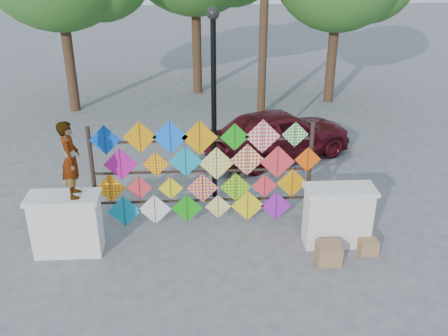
{
  "coord_description": "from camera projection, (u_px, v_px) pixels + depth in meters",
  "views": [
    {
      "loc": [
        -0.12,
        -8.78,
        5.77
      ],
      "look_at": [
        0.45,
        0.6,
        1.4
      ],
      "focal_mm": 40.0,
      "sensor_mm": 36.0,
      "label": 1
    }
  ],
  "objects": [
    {
      "name": "ground",
      "position": [
        204.0,
        242.0,
        10.38
      ],
      "size": [
        80.0,
        80.0,
        0.0
      ],
      "primitive_type": "plane",
      "color": "gray",
      "rests_on": "ground"
    },
    {
      "name": "cardboard_box_near",
      "position": [
        328.0,
        253.0,
        9.65
      ],
      "size": [
        0.46,
        0.41,
        0.41
      ],
      "primitive_type": "cube",
      "color": "#9B6C4B",
      "rests_on": "ground"
    },
    {
      "name": "sedan",
      "position": [
        279.0,
        134.0,
        14.06
      ],
      "size": [
        4.55,
        3.23,
        1.44
      ],
      "primitive_type": "imported",
      "rotation": [
        0.0,
        0.0,
        1.98
      ],
      "color": "#4F0D16",
      "rests_on": "ground"
    },
    {
      "name": "parapet_left",
      "position": [
        67.0,
        224.0,
        9.78
      ],
      "size": [
        1.4,
        0.65,
        1.28
      ],
      "color": "silver",
      "rests_on": "ground"
    },
    {
      "name": "parapet_right",
      "position": [
        338.0,
        216.0,
        10.08
      ],
      "size": [
        1.4,
        0.65,
        1.28
      ],
      "color": "silver",
      "rests_on": "ground"
    },
    {
      "name": "lamppost",
      "position": [
        214.0,
        89.0,
        11.08
      ],
      "size": [
        0.28,
        0.28,
        4.46
      ],
      "color": "black",
      "rests_on": "ground"
    },
    {
      "name": "cardboard_box_far",
      "position": [
        368.0,
        246.0,
        9.96
      ],
      "size": [
        0.36,
        0.33,
        0.31
      ],
      "primitive_type": "cube",
      "color": "#9B6C4B",
      "rests_on": "ground"
    },
    {
      "name": "vendor_woman",
      "position": [
        70.0,
        159.0,
        9.21
      ],
      "size": [
        0.43,
        0.59,
        1.5
      ],
      "primitive_type": "imported",
      "rotation": [
        0.0,
        0.0,
        1.7
      ],
      "color": "#99999E",
      "rests_on": "parapet_left"
    },
    {
      "name": "kite_rack",
      "position": [
        206.0,
        173.0,
        10.53
      ],
      "size": [
        4.94,
        0.24,
        2.43
      ],
      "color": "black",
      "rests_on": "ground"
    }
  ]
}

